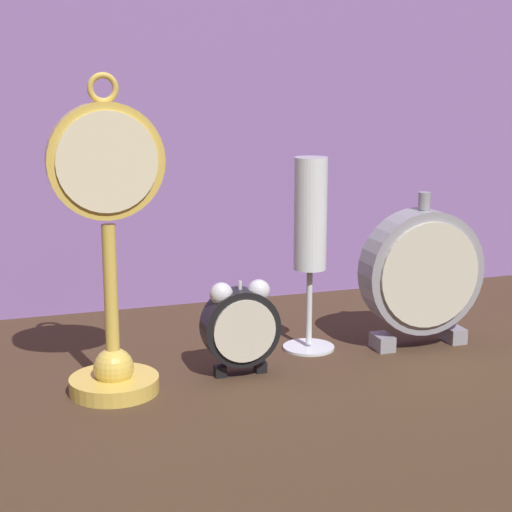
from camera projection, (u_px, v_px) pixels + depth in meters
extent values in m
plane|color=#422D1E|center=(280.00, 380.00, 0.90)|extent=(4.00, 4.00, 0.00)
cube|color=#8460A8|center=(197.00, 22.00, 1.12)|extent=(1.24, 0.01, 0.76)
cylinder|color=gold|center=(114.00, 384.00, 0.87)|extent=(0.09, 0.09, 0.02)
sphere|color=gold|center=(114.00, 368.00, 0.87)|extent=(0.04, 0.04, 0.04)
cylinder|color=gold|center=(111.00, 302.00, 0.85)|extent=(0.01, 0.01, 0.16)
cylinder|color=gold|center=(106.00, 161.00, 0.82)|extent=(0.11, 0.02, 0.11)
cylinder|color=beige|center=(107.00, 162.00, 0.81)|extent=(0.10, 0.00, 0.10)
torus|color=gold|center=(103.00, 88.00, 0.80)|extent=(0.03, 0.01, 0.03)
cube|color=black|center=(220.00, 371.00, 0.91)|extent=(0.01, 0.01, 0.01)
cube|color=black|center=(260.00, 367.00, 0.93)|extent=(0.01, 0.01, 0.01)
cylinder|color=black|center=(240.00, 327.00, 0.91)|extent=(0.08, 0.03, 0.08)
cylinder|color=beige|center=(245.00, 331.00, 0.89)|extent=(0.07, 0.00, 0.07)
sphere|color=silver|center=(221.00, 294.00, 0.89)|extent=(0.02, 0.02, 0.02)
sphere|color=silver|center=(259.00, 291.00, 0.91)|extent=(0.02, 0.02, 0.02)
cylinder|color=silver|center=(240.00, 288.00, 0.90)|extent=(0.00, 0.00, 0.01)
cube|color=gray|center=(382.00, 342.00, 1.00)|extent=(0.02, 0.03, 0.02)
cube|color=gray|center=(453.00, 334.00, 1.03)|extent=(0.02, 0.03, 0.02)
cylinder|color=gray|center=(421.00, 271.00, 1.00)|extent=(0.15, 0.04, 0.15)
cylinder|color=beige|center=(430.00, 275.00, 0.98)|extent=(0.12, 0.00, 0.12)
cylinder|color=gray|center=(424.00, 201.00, 0.98)|extent=(0.01, 0.01, 0.02)
cylinder|color=silver|center=(309.00, 346.00, 1.00)|extent=(0.06, 0.06, 0.01)
cylinder|color=silver|center=(309.00, 307.00, 0.99)|extent=(0.01, 0.01, 0.09)
cylinder|color=white|center=(310.00, 214.00, 0.97)|extent=(0.04, 0.04, 0.13)
cylinder|color=beige|center=(310.00, 233.00, 0.97)|extent=(0.03, 0.03, 0.08)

